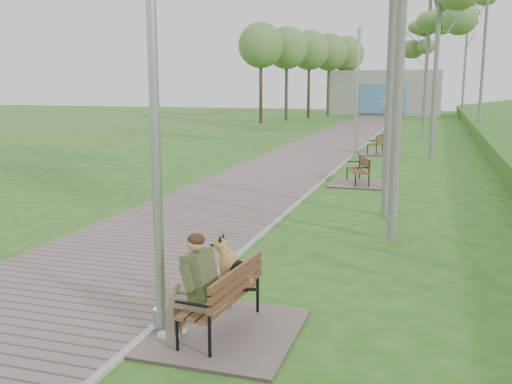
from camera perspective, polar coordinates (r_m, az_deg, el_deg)
walkway at (r=25.84m, az=6.58°, el=4.45°), size 3.50×67.00×0.04m
kerb at (r=25.58m, az=10.44°, el=4.29°), size 0.10×67.00×0.05m
building_north at (r=54.91m, az=12.76°, el=9.67°), size 10.00×5.20×4.00m
bench_main at (r=6.67m, az=-4.12°, el=-10.80°), size 1.67×1.86×1.46m
bench_second at (r=16.65m, az=10.13°, el=1.39°), size 1.59×1.77×0.98m
bench_third at (r=24.04m, az=12.24°, el=4.20°), size 1.66×1.84×1.02m
lamp_post_near at (r=6.39m, az=-10.03°, el=5.26°), size 0.19×0.19×4.84m
lamp_post_second at (r=22.48m, az=10.07°, el=9.23°), size 0.19×0.19×4.91m
lamp_post_third at (r=39.64m, az=13.76°, el=10.17°), size 0.22×0.22×5.58m
lamp_post_far at (r=49.02m, az=14.32°, el=10.30°), size 0.22×0.22×5.74m
pedestrian_near at (r=49.94m, az=12.73°, el=8.36°), size 0.72×0.52×1.86m
birch_distant_a at (r=42.04m, az=16.78°, el=14.83°), size 2.52×2.52×7.79m
birch_distant_b at (r=52.28m, az=20.51°, el=16.87°), size 2.85×2.85×11.40m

